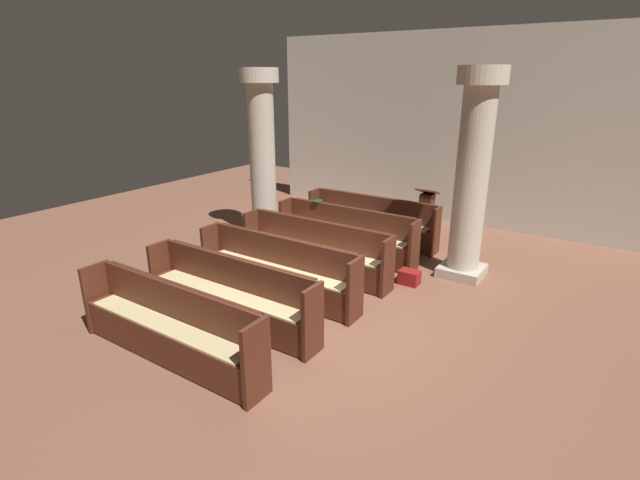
{
  "coord_description": "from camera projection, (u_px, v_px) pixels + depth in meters",
  "views": [
    {
      "loc": [
        3.58,
        -5.26,
        3.48
      ],
      "look_at": [
        -0.72,
        1.22,
        0.75
      ],
      "focal_mm": 26.31,
      "sensor_mm": 36.0,
      "label": 1
    }
  ],
  "objects": [
    {
      "name": "ground_plane",
      "position": [
        315.0,
        317.0,
        7.16
      ],
      "size": [
        19.2,
        19.2,
        0.0
      ],
      "primitive_type": "plane",
      "color": "brown"
    },
    {
      "name": "back_wall",
      "position": [
        457.0,
        130.0,
        11.19
      ],
      "size": [
        10.0,
        0.16,
        4.5
      ],
      "primitive_type": "cube",
      "color": "beige",
      "rests_on": "ground"
    },
    {
      "name": "pew_row_0",
      "position": [
        371.0,
        219.0,
        10.25
      ],
      "size": [
        3.01,
        0.46,
        0.99
      ],
      "color": "#562819",
      "rests_on": "ground"
    },
    {
      "name": "pew_row_1",
      "position": [
        346.0,
        232.0,
        9.39
      ],
      "size": [
        3.01,
        0.46,
        0.99
      ],
      "color": "#562819",
      "rests_on": "ground"
    },
    {
      "name": "pew_row_2",
      "position": [
        315.0,
        248.0,
        8.52
      ],
      "size": [
        3.01,
        0.47,
        0.99
      ],
      "color": "#562819",
      "rests_on": "ground"
    },
    {
      "name": "pew_row_3",
      "position": [
        277.0,
        267.0,
        7.66
      ],
      "size": [
        3.01,
        0.46,
        0.99
      ],
      "color": "#562819",
      "rests_on": "ground"
    },
    {
      "name": "pew_row_4",
      "position": [
        230.0,
        291.0,
        6.79
      ],
      "size": [
        3.01,
        0.46,
        0.99
      ],
      "color": "#562819",
      "rests_on": "ground"
    },
    {
      "name": "pew_row_5",
      "position": [
        169.0,
        323.0,
        5.93
      ],
      "size": [
        3.01,
        0.47,
        0.99
      ],
      "color": "#562819",
      "rests_on": "ground"
    },
    {
      "name": "pillar_aisle_side",
      "position": [
        472.0,
        174.0,
        8.03
      ],
      "size": [
        0.82,
        0.82,
        3.64
      ],
      "color": "#B6AD9A",
      "rests_on": "ground"
    },
    {
      "name": "pillar_far_side",
      "position": [
        262.0,
        153.0,
        10.21
      ],
      "size": [
        0.82,
        0.82,
        3.64
      ],
      "color": "#B6AD9A",
      "rests_on": "ground"
    },
    {
      "name": "lectern",
      "position": [
        426.0,
        215.0,
        10.77
      ],
      "size": [
        0.48,
        0.45,
        1.08
      ],
      "color": "#411E13",
      "rests_on": "ground"
    },
    {
      "name": "hymn_book",
      "position": [
        318.0,
        201.0,
        9.79
      ],
      "size": [
        0.15,
        0.21,
        0.03
      ],
      "primitive_type": "cube",
      "color": "#194723",
      "rests_on": "pew_row_1"
    },
    {
      "name": "kneeler_box_red",
      "position": [
        409.0,
        277.0,
        8.25
      ],
      "size": [
        0.35,
        0.25,
        0.25
      ],
      "primitive_type": "cube",
      "color": "maroon",
      "rests_on": "ground"
    }
  ]
}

